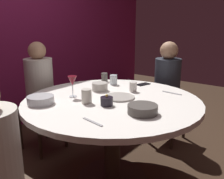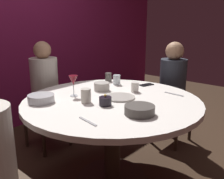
{
  "view_description": "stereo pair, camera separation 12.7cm",
  "coord_description": "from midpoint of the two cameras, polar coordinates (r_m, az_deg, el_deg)",
  "views": [
    {
      "loc": [
        -1.52,
        -1.18,
        1.35
      ],
      "look_at": [
        0.0,
        0.0,
        0.82
      ],
      "focal_mm": 40.17,
      "sensor_mm": 36.0,
      "label": 1
    },
    {
      "loc": [
        -1.44,
        -1.28,
        1.35
      ],
      "look_at": [
        0.0,
        0.0,
        0.82
      ],
      "focal_mm": 40.17,
      "sensor_mm": 36.0,
      "label": 2
    }
  ],
  "objects": [
    {
      "name": "ground_plane",
      "position": [
        2.35,
        1.64,
        -19.76
      ],
      "size": [
        8.0,
        8.0,
        0.0
      ],
      "primitive_type": "plane",
      "color": "#382619"
    },
    {
      "name": "back_wall",
      "position": [
        3.34,
        -22.71,
        13.29
      ],
      "size": [
        6.0,
        0.1,
        2.6
      ],
      "primitive_type": "cube",
      "color": "maroon",
      "rests_on": "ground"
    },
    {
      "name": "dining_table",
      "position": [
        2.06,
        1.77,
        -5.94
      ],
      "size": [
        1.42,
        1.42,
        0.74
      ],
      "color": "white",
      "rests_on": "ground"
    },
    {
      "name": "seated_diner_back",
      "position": [
        2.71,
        -13.79,
        1.18
      ],
      "size": [
        0.4,
        0.4,
        1.16
      ],
      "rotation": [
        0.0,
        0.0,
        4.71
      ],
      "color": "#3F2D1E",
      "rests_on": "ground"
    },
    {
      "name": "seated_diner_right",
      "position": [
        2.85,
        14.9,
        1.72
      ],
      "size": [
        0.4,
        0.4,
        1.14
      ],
      "rotation": [
        0.0,
        0.0,
        3.14
      ],
      "color": "#3F2D1E",
      "rests_on": "ground"
    },
    {
      "name": "candle_holder",
      "position": [
        1.86,
        0.41,
        -2.67
      ],
      "size": [
        0.09,
        0.09,
        0.09
      ],
      "color": "black",
      "rests_on": "dining_table"
    },
    {
      "name": "wine_glass",
      "position": [
        2.08,
        -7.08,
        1.89
      ],
      "size": [
        0.08,
        0.08,
        0.18
      ],
      "color": "silver",
      "rests_on": "dining_table"
    },
    {
      "name": "dinner_plate",
      "position": [
        2.05,
        3.56,
        -1.78
      ],
      "size": [
        0.25,
        0.25,
        0.01
      ],
      "primitive_type": "cylinder",
      "color": "#B2ADA3",
      "rests_on": "dining_table"
    },
    {
      "name": "cell_phone",
      "position": [
        2.49,
        9.28,
        1.06
      ],
      "size": [
        0.15,
        0.1,
        0.01
      ],
      "primitive_type": "cube",
      "rotation": [
        0.0,
        0.0,
        1.32
      ],
      "color": "black",
      "rests_on": "dining_table"
    },
    {
      "name": "bowl_serving_large",
      "position": [
        1.99,
        -14.1,
        -2.0
      ],
      "size": [
        0.2,
        0.2,
        0.06
      ],
      "primitive_type": "cylinder",
      "color": "#B7B7BC",
      "rests_on": "dining_table"
    },
    {
      "name": "bowl_salad_center",
      "position": [
        1.7,
        8.42,
        -4.64
      ],
      "size": [
        0.21,
        0.21,
        0.06
      ],
      "primitive_type": "cylinder",
      "color": "#4C4742",
      "rests_on": "dining_table"
    },
    {
      "name": "bowl_small_white",
      "position": [
        2.26,
        -0.74,
        0.7
      ],
      "size": [
        0.14,
        0.14,
        0.07
      ],
      "primitive_type": "cylinder",
      "color": "#B2ADA3",
      "rests_on": "dining_table"
    },
    {
      "name": "cup_near_candle",
      "position": [
        1.92,
        -4.08,
        -1.42
      ],
      "size": [
        0.08,
        0.08,
        0.11
      ],
      "primitive_type": "cylinder",
      "color": "beige",
      "rests_on": "dining_table"
    },
    {
      "name": "cup_by_left_diner",
      "position": [
        2.6,
        0.56,
        2.82
      ],
      "size": [
        0.07,
        0.07,
        0.09
      ],
      "primitive_type": "cylinder",
      "color": "#4C4742",
      "rests_on": "dining_table"
    },
    {
      "name": "cup_by_right_diner",
      "position": [
        2.47,
        2.55,
        2.21
      ],
      "size": [
        0.07,
        0.07,
        0.1
      ],
      "primitive_type": "cylinder",
      "color": "silver",
      "rests_on": "dining_table"
    },
    {
      "name": "cup_center_front",
      "position": [
        2.23,
        6.87,
        0.53
      ],
      "size": [
        0.07,
        0.07,
        0.09
      ],
      "primitive_type": "cylinder",
      "color": "silver",
      "rests_on": "dining_table"
    },
    {
      "name": "fork_near_plate",
      "position": [
        1.57,
        -3.25,
        -7.27
      ],
      "size": [
        0.04,
        0.18,
        0.01
      ],
      "primitive_type": "cube",
      "rotation": [
        0.0,
        0.0,
        -0.16
      ],
      "color": "#B7B7BC",
      "rests_on": "dining_table"
    },
    {
      "name": "knife_near_plate",
      "position": [
        2.22,
        15.48,
        -1.02
      ],
      "size": [
        0.03,
        0.18,
        0.01
      ],
      "primitive_type": "cube",
      "rotation": [
        0.0,
        0.0,
        -0.06
      ],
      "color": "#B7B7BC",
      "rests_on": "dining_table"
    }
  ]
}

